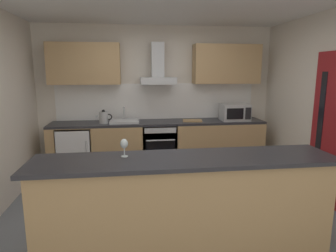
{
  "coord_description": "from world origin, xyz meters",
  "views": [
    {
      "loc": [
        -0.5,
        -3.46,
        1.8
      ],
      "look_at": [
        0.01,
        0.42,
        1.05
      ],
      "focal_mm": 31.11,
      "sensor_mm": 36.0,
      "label": 1
    }
  ],
  "objects_px": {
    "microwave": "(235,112)",
    "sink": "(124,121)",
    "oven": "(159,146)",
    "chopping_board": "(192,121)",
    "refrigerator": "(76,150)",
    "range_hood": "(158,71)",
    "kettle": "(104,117)",
    "wine_glass": "(124,144)"
  },
  "relations": [
    {
      "from": "microwave",
      "to": "sink",
      "type": "height_order",
      "value": "microwave"
    },
    {
      "from": "oven",
      "to": "chopping_board",
      "type": "height_order",
      "value": "chopping_board"
    },
    {
      "from": "refrigerator",
      "to": "range_hood",
      "type": "height_order",
      "value": "range_hood"
    },
    {
      "from": "oven",
      "to": "range_hood",
      "type": "height_order",
      "value": "range_hood"
    },
    {
      "from": "kettle",
      "to": "wine_glass",
      "type": "height_order",
      "value": "wine_glass"
    },
    {
      "from": "refrigerator",
      "to": "sink",
      "type": "bearing_deg",
      "value": 0.93
    },
    {
      "from": "sink",
      "to": "chopping_board",
      "type": "xyz_separation_m",
      "value": [
        1.21,
        -0.03,
        -0.02
      ]
    },
    {
      "from": "range_hood",
      "to": "wine_glass",
      "type": "height_order",
      "value": "range_hood"
    },
    {
      "from": "oven",
      "to": "wine_glass",
      "type": "xyz_separation_m",
      "value": [
        -0.57,
        -2.3,
        0.63
      ]
    },
    {
      "from": "oven",
      "to": "chopping_board",
      "type": "relative_size",
      "value": 2.35
    },
    {
      "from": "microwave",
      "to": "oven",
      "type": "bearing_deg",
      "value": 178.85
    },
    {
      "from": "microwave",
      "to": "wine_glass",
      "type": "distance_m",
      "value": 3.0
    },
    {
      "from": "wine_glass",
      "to": "chopping_board",
      "type": "relative_size",
      "value": 0.52
    },
    {
      "from": "microwave",
      "to": "wine_glass",
      "type": "xyz_separation_m",
      "value": [
        -1.96,
        -2.27,
        0.04
      ]
    },
    {
      "from": "sink",
      "to": "range_hood",
      "type": "height_order",
      "value": "range_hood"
    },
    {
      "from": "microwave",
      "to": "chopping_board",
      "type": "height_order",
      "value": "microwave"
    },
    {
      "from": "wine_glass",
      "to": "chopping_board",
      "type": "bearing_deg",
      "value": 62.77
    },
    {
      "from": "kettle",
      "to": "chopping_board",
      "type": "relative_size",
      "value": 0.85
    },
    {
      "from": "oven",
      "to": "microwave",
      "type": "height_order",
      "value": "microwave"
    },
    {
      "from": "refrigerator",
      "to": "chopping_board",
      "type": "height_order",
      "value": "chopping_board"
    },
    {
      "from": "oven",
      "to": "kettle",
      "type": "height_order",
      "value": "kettle"
    },
    {
      "from": "chopping_board",
      "to": "refrigerator",
      "type": "bearing_deg",
      "value": 179.42
    },
    {
      "from": "range_hood",
      "to": "wine_glass",
      "type": "distance_m",
      "value": 2.59
    },
    {
      "from": "chopping_board",
      "to": "microwave",
      "type": "bearing_deg",
      "value": -0.31
    },
    {
      "from": "chopping_board",
      "to": "wine_glass",
      "type": "bearing_deg",
      "value": -117.23
    },
    {
      "from": "oven",
      "to": "microwave",
      "type": "bearing_deg",
      "value": -1.15
    },
    {
      "from": "oven",
      "to": "microwave",
      "type": "xyz_separation_m",
      "value": [
        1.39,
        -0.03,
        0.59
      ]
    },
    {
      "from": "wine_glass",
      "to": "range_hood",
      "type": "bearing_deg",
      "value": 76.91
    },
    {
      "from": "microwave",
      "to": "sink",
      "type": "relative_size",
      "value": 1.0
    },
    {
      "from": "microwave",
      "to": "sink",
      "type": "distance_m",
      "value": 2.0
    },
    {
      "from": "sink",
      "to": "range_hood",
      "type": "bearing_deg",
      "value": 11.09
    },
    {
      "from": "sink",
      "to": "range_hood",
      "type": "distance_m",
      "value": 1.06
    },
    {
      "from": "kettle",
      "to": "chopping_board",
      "type": "height_order",
      "value": "kettle"
    },
    {
      "from": "refrigerator",
      "to": "sink",
      "type": "distance_m",
      "value": 0.98
    },
    {
      "from": "range_hood",
      "to": "kettle",
      "type": "bearing_deg",
      "value": -170.29
    },
    {
      "from": "refrigerator",
      "to": "sink",
      "type": "xyz_separation_m",
      "value": [
        0.84,
        0.01,
        0.5
      ]
    },
    {
      "from": "sink",
      "to": "chopping_board",
      "type": "distance_m",
      "value": 1.21
    },
    {
      "from": "wine_glass",
      "to": "chopping_board",
      "type": "xyz_separation_m",
      "value": [
        1.17,
        2.28,
        -0.18
      ]
    },
    {
      "from": "sink",
      "to": "chopping_board",
      "type": "height_order",
      "value": "sink"
    },
    {
      "from": "refrigerator",
      "to": "sink",
      "type": "height_order",
      "value": "sink"
    },
    {
      "from": "range_hood",
      "to": "chopping_board",
      "type": "relative_size",
      "value": 2.12
    },
    {
      "from": "kettle",
      "to": "range_hood",
      "type": "relative_size",
      "value": 0.4
    }
  ]
}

